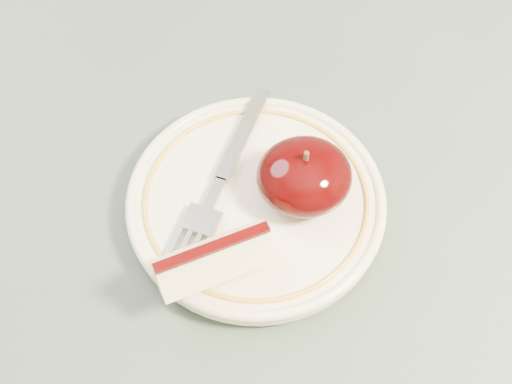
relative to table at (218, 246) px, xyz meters
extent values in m
cylinder|color=brown|center=(0.40, 0.40, -0.31)|extent=(0.05, 0.05, 0.71)
cube|color=#415048|center=(0.00, 0.00, 0.07)|extent=(0.90, 0.90, 0.04)
cylinder|color=beige|center=(0.03, -0.02, 0.09)|extent=(0.11, 0.11, 0.01)
cylinder|color=beige|center=(0.03, -0.02, 0.10)|extent=(0.20, 0.20, 0.01)
torus|color=beige|center=(0.03, -0.02, 0.10)|extent=(0.21, 0.21, 0.01)
torus|color=gold|center=(0.03, -0.02, 0.11)|extent=(0.18, 0.18, 0.00)
ellipsoid|color=black|center=(0.07, -0.02, 0.13)|extent=(0.07, 0.07, 0.05)
cylinder|color=#472D19|center=(0.07, -0.02, 0.15)|extent=(0.00, 0.00, 0.01)
cube|color=beige|center=(-0.01, -0.08, 0.12)|extent=(0.09, 0.06, 0.04)
cube|color=#310101|center=(-0.01, -0.08, 0.14)|extent=(0.08, 0.03, 0.00)
cube|color=#919499|center=(0.03, 0.04, 0.11)|extent=(0.06, 0.09, 0.00)
cube|color=#919499|center=(0.00, -0.01, 0.11)|extent=(0.02, 0.03, 0.00)
cube|color=#919499|center=(-0.01, -0.03, 0.11)|extent=(0.03, 0.03, 0.00)
cube|color=#919499|center=(-0.02, -0.07, 0.11)|extent=(0.02, 0.04, 0.00)
cube|color=#919499|center=(-0.02, -0.06, 0.11)|extent=(0.02, 0.04, 0.00)
cube|color=#919499|center=(-0.03, -0.06, 0.11)|extent=(0.02, 0.04, 0.00)
cube|color=#919499|center=(-0.04, -0.06, 0.11)|extent=(0.02, 0.04, 0.00)
camera|label=1|loc=(-0.02, -0.31, 0.58)|focal=50.00mm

